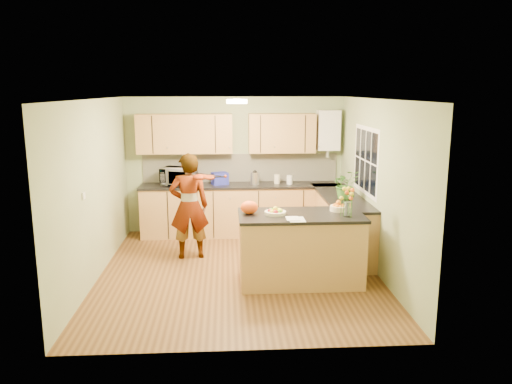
{
  "coord_description": "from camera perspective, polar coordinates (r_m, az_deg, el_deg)",
  "views": [
    {
      "loc": [
        -0.16,
        -6.94,
        2.63
      ],
      "look_at": [
        0.29,
        0.5,
        1.09
      ],
      "focal_mm": 35.0,
      "sensor_mm": 36.0,
      "label": 1
    }
  ],
  "objects": [
    {
      "name": "potted_plant",
      "position": [
        7.93,
        10.2,
        0.86
      ],
      "size": [
        0.47,
        0.42,
        0.46
      ],
      "primitive_type": "imported",
      "rotation": [
        0.0,
        0.0,
        0.16
      ],
      "color": "#397226",
      "rests_on": "right_counter"
    },
    {
      "name": "ceiling_lamp",
      "position": [
        7.24,
        -2.2,
        10.31
      ],
      "size": [
        0.3,
        0.3,
        0.07
      ],
      "color": "#FFEABF",
      "rests_on": "ceiling"
    },
    {
      "name": "orange_bowl",
      "position": [
        7.03,
        9.42,
        -1.65
      ],
      "size": [
        0.24,
        0.24,
        0.14
      ],
      "color": "#FBECC8",
      "rests_on": "peninsula_island"
    },
    {
      "name": "floor",
      "position": [
        7.42,
        -1.99,
        -9.11
      ],
      "size": [
        4.5,
        4.5,
        0.0
      ],
      "primitive_type": "plane",
      "color": "#543418",
      "rests_on": "ground"
    },
    {
      "name": "flower_vase",
      "position": [
        6.68,
        10.52,
        -0.42
      ],
      "size": [
        0.23,
        0.23,
        0.43
      ],
      "rotation": [
        0.0,
        0.0,
        -0.41
      ],
      "color": "silver",
      "rests_on": "peninsula_island"
    },
    {
      "name": "boiler",
      "position": [
        9.24,
        8.25,
        6.99
      ],
      "size": [
        0.4,
        0.3,
        0.86
      ],
      "color": "white",
      "rests_on": "wall_back"
    },
    {
      "name": "jar_cream",
      "position": [
        9.13,
        2.42,
        1.5
      ],
      "size": [
        0.12,
        0.12,
        0.17
      ],
      "primitive_type": "cylinder",
      "rotation": [
        0.0,
        0.0,
        0.15
      ],
      "color": "#FBECC8",
      "rests_on": "back_counter"
    },
    {
      "name": "wall_front",
      "position": [
        4.89,
        -1.41,
        -4.75
      ],
      "size": [
        4.0,
        0.02,
        2.5
      ],
      "primitive_type": "cube",
      "color": "#8E9D70",
      "rests_on": "floor"
    },
    {
      "name": "microwave",
      "position": [
        9.03,
        -8.84,
        1.76
      ],
      "size": [
        0.67,
        0.56,
        0.32
      ],
      "primitive_type": "imported",
      "rotation": [
        0.0,
        0.0,
        -0.34
      ],
      "color": "white",
      "rests_on": "back_counter"
    },
    {
      "name": "violin",
      "position": [
        7.55,
        -6.36,
        1.72
      ],
      "size": [
        0.66,
        0.58,
        0.17
      ],
      "primitive_type": null,
      "rotation": [
        0.17,
        0.0,
        -0.61
      ],
      "color": "#4F1404",
      "rests_on": "violinist"
    },
    {
      "name": "splashback",
      "position": [
        9.28,
        -1.79,
        2.79
      ],
      "size": [
        3.6,
        0.02,
        0.52
      ],
      "primitive_type": "cube",
      "color": "beige",
      "rests_on": "back_counter"
    },
    {
      "name": "light_switch",
      "position": [
        6.73,
        -19.1,
        -0.4
      ],
      "size": [
        0.02,
        0.09,
        0.09
      ],
      "primitive_type": "cube",
      "color": "white",
      "rests_on": "wall_left"
    },
    {
      "name": "jar_white",
      "position": [
        9.06,
        3.86,
        1.41
      ],
      "size": [
        0.11,
        0.11,
        0.16
      ],
      "primitive_type": "cylinder",
      "rotation": [
        0.0,
        0.0,
        0.06
      ],
      "color": "white",
      "rests_on": "back_counter"
    },
    {
      "name": "kettle",
      "position": [
        9.02,
        -0.13,
        1.65
      ],
      "size": [
        0.16,
        0.16,
        0.3
      ],
      "rotation": [
        0.0,
        0.0,
        -0.0
      ],
      "color": "silver",
      "rests_on": "back_counter"
    },
    {
      "name": "violinist",
      "position": [
        7.88,
        -7.66,
        -1.62
      ],
      "size": [
        0.65,
        0.47,
        1.67
      ],
      "primitive_type": "imported",
      "rotation": [
        0.0,
        0.0,
        3.27
      ],
      "color": "tan",
      "rests_on": "floor"
    },
    {
      "name": "peninsula_island",
      "position": [
        6.93,
        5.08,
        -6.4
      ],
      "size": [
        1.69,
        0.87,
        0.97
      ],
      "color": "#B78549",
      "rests_on": "floor"
    },
    {
      "name": "upper_cabinets",
      "position": [
        9.05,
        -3.54,
        6.69
      ],
      "size": [
        3.2,
        0.34,
        0.7
      ],
      "color": "#B78549",
      "rests_on": "wall_back"
    },
    {
      "name": "fruit_dish",
      "position": [
        6.74,
        2.22,
        -2.22
      ],
      "size": [
        0.29,
        0.29,
        0.1
      ],
      "color": "#FBECC8",
      "rests_on": "peninsula_island"
    },
    {
      "name": "orange_bag",
      "position": [
        6.76,
        -0.78,
        -1.77
      ],
      "size": [
        0.29,
        0.26,
        0.18
      ],
      "primitive_type": "ellipsoid",
      "rotation": [
        0.0,
        0.0,
        0.28
      ],
      "color": "#FA5314",
      "rests_on": "peninsula_island"
    },
    {
      "name": "blue_box",
      "position": [
        9.04,
        -4.16,
        1.56
      ],
      "size": [
        0.33,
        0.29,
        0.22
      ],
      "primitive_type": "cube",
      "rotation": [
        0.0,
        0.0,
        0.37
      ],
      "color": "#212697",
      "rests_on": "back_counter"
    },
    {
      "name": "wall_right",
      "position": [
        7.39,
        13.62,
        0.57
      ],
      "size": [
        0.02,
        4.5,
        2.5
      ],
      "primitive_type": "cube",
      "color": "#8E9D70",
      "rests_on": "floor"
    },
    {
      "name": "back_counter",
      "position": [
        9.15,
        -1.7,
        -2.0
      ],
      "size": [
        3.64,
        0.62,
        0.94
      ],
      "color": "#B78549",
      "rests_on": "floor"
    },
    {
      "name": "wall_back",
      "position": [
        9.29,
        -2.41,
        3.1
      ],
      "size": [
        4.0,
        0.02,
        2.5
      ],
      "primitive_type": "cube",
      "color": "#8E9D70",
      "rests_on": "floor"
    },
    {
      "name": "wall_left",
      "position": [
        7.31,
        -17.95,
        0.2
      ],
      "size": [
        0.02,
        4.5,
        2.5
      ],
      "primitive_type": "cube",
      "color": "#8E9D70",
      "rests_on": "floor"
    },
    {
      "name": "window_right",
      "position": [
        7.91,
        12.42,
        3.54
      ],
      "size": [
        0.01,
        1.3,
        1.05
      ],
      "color": "white",
      "rests_on": "wall_right"
    },
    {
      "name": "papers",
      "position": [
        6.49,
        4.67,
        -3.13
      ],
      "size": [
        0.21,
        0.28,
        0.01
      ],
      "primitive_type": "cube",
      "color": "white",
      "rests_on": "peninsula_island"
    },
    {
      "name": "ceiling",
      "position": [
        6.94,
        -2.14,
        10.58
      ],
      "size": [
        4.0,
        4.5,
        0.02
      ],
      "primitive_type": "cube",
      "color": "white",
      "rests_on": "wall_back"
    },
    {
      "name": "right_counter",
      "position": [
        8.29,
        9.68,
        -3.61
      ],
      "size": [
        0.62,
        2.24,
        0.94
      ],
      "color": "#B78549",
      "rests_on": "floor"
    }
  ]
}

